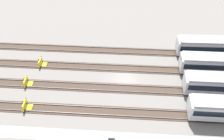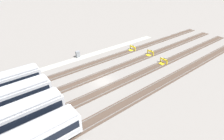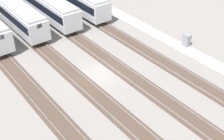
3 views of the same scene
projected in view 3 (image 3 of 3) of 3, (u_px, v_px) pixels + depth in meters
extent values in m
plane|color=gray|center=(100.00, 74.00, 35.23)|extent=(400.00, 400.00, 0.00)
cube|color=#9E9E93|center=(174.00, 43.00, 41.23)|extent=(54.00, 2.00, 0.01)
cube|color=#47382D|center=(149.00, 53.00, 38.97)|extent=(90.00, 2.23, 0.06)
cube|color=slate|center=(144.00, 54.00, 38.55)|extent=(90.00, 0.07, 0.15)
cube|color=slate|center=(153.00, 51.00, 39.27)|extent=(90.00, 0.07, 0.15)
cube|color=#47382D|center=(117.00, 67.00, 36.46)|extent=(90.00, 2.24, 0.06)
cube|color=slate|center=(112.00, 68.00, 36.05)|extent=(90.00, 0.07, 0.15)
cube|color=slate|center=(122.00, 64.00, 36.77)|extent=(90.00, 0.07, 0.15)
cube|color=#47382D|center=(81.00, 82.00, 33.96)|extent=(90.00, 2.24, 0.06)
cube|color=slate|center=(76.00, 84.00, 33.54)|extent=(90.00, 0.07, 0.15)
cube|color=slate|center=(87.00, 79.00, 34.26)|extent=(90.00, 0.07, 0.15)
cube|color=#47382D|center=(40.00, 100.00, 31.46)|extent=(90.00, 2.23, 0.06)
cube|color=slate|center=(33.00, 102.00, 31.04)|extent=(90.00, 0.07, 0.15)
cube|color=slate|center=(46.00, 96.00, 31.76)|extent=(90.00, 0.07, 0.15)
cube|color=#B7BABF|center=(43.00, 2.00, 47.41)|extent=(18.01, 2.87, 2.70)
cube|color=black|center=(42.00, 0.00, 47.23)|extent=(17.29, 2.91, 1.08)
cube|color=#A8AAAF|center=(43.00, 7.00, 47.83)|extent=(17.65, 2.90, 0.54)
cube|color=#B21E99|center=(73.00, 16.00, 40.94)|extent=(0.08, 0.70, 0.56)
cube|color=black|center=(29.00, 2.00, 52.04)|extent=(3.61, 2.25, 0.70)
cube|color=black|center=(62.00, 26.00, 44.69)|extent=(3.61, 2.25, 0.70)
cube|color=#B7BABF|center=(12.00, 10.00, 44.94)|extent=(18.01, 2.90, 2.70)
cube|color=black|center=(11.00, 8.00, 44.76)|extent=(17.30, 2.93, 1.08)
cube|color=#A8AAAF|center=(13.00, 15.00, 45.37)|extent=(17.66, 2.93, 0.54)
cube|color=#999BA0|center=(10.00, 0.00, 44.10)|extent=(17.47, 2.61, 0.30)
cube|color=#B21E99|center=(39.00, 26.00, 38.51)|extent=(0.08, 0.70, 0.56)
cube|color=black|center=(0.00, 9.00, 49.55)|extent=(3.61, 2.26, 0.70)
cube|color=black|center=(30.00, 35.00, 42.25)|extent=(3.61, 2.26, 0.70)
cube|color=#A8AAAF|center=(71.00, 0.00, 50.33)|extent=(17.65, 2.89, 0.54)
cube|color=#B21E99|center=(104.00, 7.00, 43.47)|extent=(0.08, 0.70, 0.56)
cube|color=black|center=(91.00, 17.00, 47.20)|extent=(3.61, 2.25, 0.70)
cube|color=#B21E99|center=(1.00, 37.00, 36.08)|extent=(0.09, 0.70, 0.56)
cube|color=gray|center=(187.00, 40.00, 40.17)|extent=(0.90, 0.70, 1.60)
cube|color=#333338|center=(189.00, 38.00, 40.21)|extent=(0.70, 0.04, 0.36)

